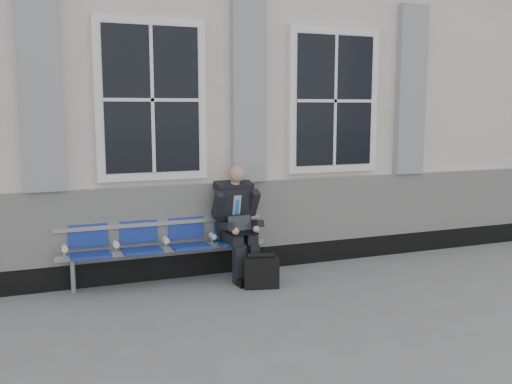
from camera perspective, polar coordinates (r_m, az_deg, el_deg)
name	(u,v)px	position (r m, az deg, el deg)	size (l,w,h in m)	color
ground	(364,294)	(6.88, 10.77, -9.98)	(70.00, 70.00, 0.00)	slate
station_building	(255,104)	(9.64, -0.12, 8.79)	(14.40, 4.40, 4.49)	silver
bench	(164,239)	(7.17, -9.14, -4.62)	(2.60, 0.47, 0.91)	#9EA0A3
businessman	(237,218)	(7.23, -1.92, -2.58)	(0.59, 0.80, 1.44)	black
briefcase	(261,272)	(6.93, 0.53, -7.99)	(0.45, 0.27, 0.43)	black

